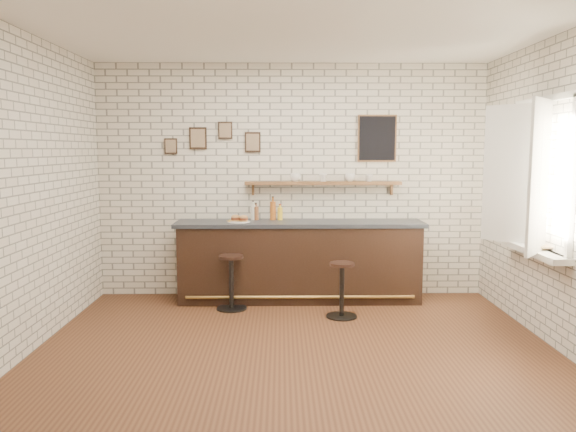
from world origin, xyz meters
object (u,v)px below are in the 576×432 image
bar_stool_left (231,280)px  condiment_bottle_yellow (280,213)px  book_upper (535,246)px  sandwich_plate (239,222)px  bar_stool_right (342,288)px  bitters_bottle_brown (256,213)px  shelf_cup_a (295,177)px  book_lower (534,247)px  bitters_bottle_amber (273,210)px  shelf_cup_d (370,178)px  bar_counter (299,261)px  ciabatta_sandwich (240,218)px  shelf_cup_c (350,177)px  shelf_cup_b (323,178)px  bitters_bottle_white (253,212)px

bar_stool_left → condiment_bottle_yellow: bearing=43.5°
bar_stool_left → book_upper: (3.11, -1.13, 0.61)m
sandwich_plate → bar_stool_right: bearing=-29.3°
bitters_bottle_brown → book_upper: (2.84, -1.68, -0.14)m
shelf_cup_a → book_lower: (2.33, -1.71, -0.61)m
bitters_bottle_amber → shelf_cup_a: shelf_cup_a is taller
condiment_bottle_yellow → shelf_cup_d: shelf_cup_d is taller
bar_counter → ciabatta_sandwich: ciabatta_sandwich is taller
book_lower → sandwich_plate: bearing=135.3°
bitters_bottle_amber → shelf_cup_c: 1.08m
ciabatta_sandwich → bar_stool_right: size_ratio=0.37×
book_upper → shelf_cup_b: bearing=144.1°
bitters_bottle_amber → bar_stool_left: size_ratio=0.46×
book_lower → bitters_bottle_amber: bearing=128.4°
bar_stool_left → book_lower: 3.36m
bitters_bottle_amber → book_lower: bearing=-32.3°
bitters_bottle_brown → shelf_cup_b: 0.97m
sandwich_plate → ciabatta_sandwich: (0.01, 0.00, 0.04)m
ciabatta_sandwich → shelf_cup_d: shelf_cup_d is taller
sandwich_plate → book_lower: sandwich_plate is taller
bar_counter → book_upper: 2.79m
bar_stool_left → shelf_cup_d: shelf_cup_d is taller
bar_counter → bitters_bottle_amber: 0.73m
bitters_bottle_white → book_lower: bearing=-30.0°
bar_stool_right → shelf_cup_d: (0.44, 0.95, 1.20)m
book_lower → book_upper: size_ratio=0.94×
ciabatta_sandwich → book_lower: (3.03, -1.45, -0.12)m
bar_counter → shelf_cup_d: shelf_cup_d is taller
sandwich_plate → shelf_cup_b: size_ratio=2.63×
shelf_cup_a → shelf_cup_c: (0.70, 0.00, -0.00)m
condiment_bottle_yellow → bitters_bottle_brown: bearing=180.0°
bar_counter → sandwich_plate: bearing=-175.4°
shelf_cup_b → book_upper: 2.69m
bar_stool_right → book_upper: 2.08m
bar_stool_left → bar_stool_right: bar_stool_left is taller
bar_stool_left → ciabatta_sandwich: bearing=76.9°
ciabatta_sandwich → bitters_bottle_amber: bearing=27.1°
bitters_bottle_brown → book_upper: bitters_bottle_brown is taller
condiment_bottle_yellow → book_upper: bearing=-33.6°
bar_stool_left → book_lower: size_ratio=2.87×
shelf_cup_c → bar_counter: bearing=100.2°
bitters_bottle_brown → bar_stool_right: (1.01, -0.89, -0.76)m
bitters_bottle_white → bar_stool_right: 1.58m
bitters_bottle_brown → shelf_cup_a: shelf_cup_a is taller
ciabatta_sandwich → condiment_bottle_yellow: 0.55m
bitters_bottle_white → bitters_bottle_amber: 0.25m
shelf_cup_b → book_upper: bearing=-89.0°
bar_stool_right → shelf_cup_b: 1.54m
bitters_bottle_white → condiment_bottle_yellow: 0.34m
ciabatta_sandwich → bitters_bottle_amber: bitters_bottle_amber is taller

